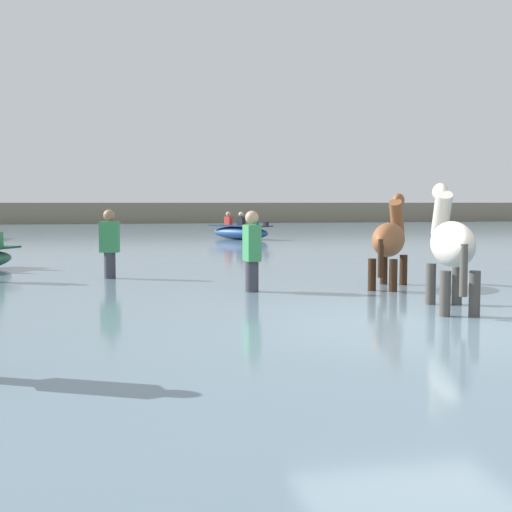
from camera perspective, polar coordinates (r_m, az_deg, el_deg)
The scene contains 8 objects.
ground_plane at distance 8.08m, azimuth 13.27°, elevation -8.34°, with size 120.00×120.00×0.00m, color gray.
water_surface at distance 17.52m, azimuth -0.83°, elevation -0.73°, with size 90.00×90.00×0.42m, color slate.
horse_lead_chestnut at distance 11.34m, azimuth 10.67°, elevation 1.08°, with size 1.22×1.63×1.90m.
horse_trailing_pinto at distance 9.16m, azimuth 15.38°, elevation 0.65°, with size 0.86×1.85×2.01m.
boat_far_inshore at distance 25.61m, azimuth -1.25°, elevation 1.97°, with size 2.20×2.51×0.99m.
person_onlooker_right at distance 10.60m, azimuth -0.33°, elevation -0.47°, with size 0.23×0.34×1.63m.
person_onlooker_left at distance 12.71m, azimuth -11.66°, elevation 0.24°, with size 0.36×0.28×1.63m.
far_shoreline at distance 46.79m, azimuth -7.91°, elevation 3.20°, with size 80.00×2.40×1.72m, color gray.
Camera 1 is at (-3.40, -7.12, 1.76)m, focal length 49.85 mm.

